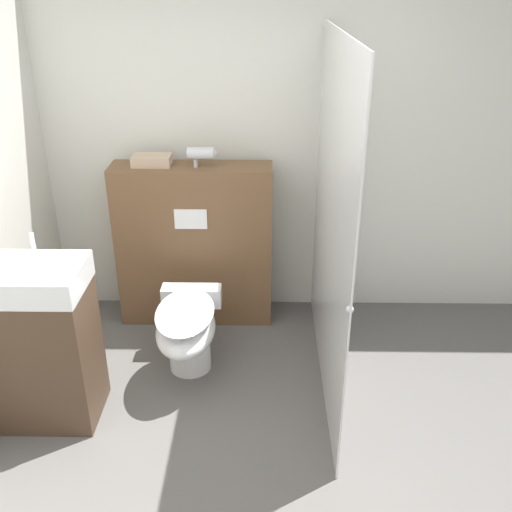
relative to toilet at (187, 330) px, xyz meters
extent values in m
plane|color=#565451|center=(0.24, -0.95, -0.32)|extent=(12.00, 12.00, 0.00)
cube|color=silver|center=(0.24, 0.92, 0.93)|extent=(8.00, 0.06, 2.50)
cube|color=brown|center=(-0.02, 0.68, 0.27)|extent=(1.10, 0.28, 1.18)
cube|color=white|center=(-0.02, 0.54, 0.53)|extent=(0.22, 0.01, 0.14)
cube|color=silver|center=(0.86, 0.01, 0.72)|extent=(0.01, 1.77, 2.08)
sphere|color=#B2B2B7|center=(0.86, -0.85, 0.68)|extent=(0.04, 0.04, 0.04)
cylinder|color=white|center=(0.00, 0.05, -0.15)|extent=(0.27, 0.27, 0.34)
ellipsoid|color=white|center=(0.00, -0.06, 0.05)|extent=(0.36, 0.59, 0.22)
ellipsoid|color=white|center=(0.00, -0.06, 0.17)|extent=(0.36, 0.58, 0.02)
cube|color=white|center=(0.00, 0.27, 0.09)|extent=(0.39, 0.12, 0.13)
cube|color=#473323|center=(-0.74, -0.40, 0.09)|extent=(0.54, 0.41, 0.82)
cube|color=white|center=(-0.74, -0.40, 0.58)|extent=(0.56, 0.42, 0.14)
cylinder|color=silver|center=(-0.74, -0.29, 0.72)|extent=(0.02, 0.02, 0.14)
cylinder|color=#B7B7BC|center=(0.06, 0.65, 0.95)|extent=(0.17, 0.08, 0.08)
cone|color=#B7B7BC|center=(0.16, 0.65, 0.95)|extent=(0.03, 0.07, 0.07)
cylinder|color=#B7B7BC|center=(0.02, 0.65, 0.90)|extent=(0.03, 0.03, 0.09)
cube|color=tan|center=(-0.28, 0.69, 0.89)|extent=(0.26, 0.16, 0.07)
camera|label=1|loc=(0.48, -3.00, 2.00)|focal=40.00mm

